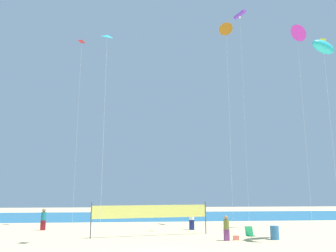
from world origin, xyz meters
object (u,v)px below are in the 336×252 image
kite_magenta_delta (297,34)px  beach_handbag (236,238)px  kite_orange_delta (226,30)px  trash_barrel (275,233)px  kite_violet_tube (240,16)px  beachgoer_olive_shirt (226,227)px  folding_beach_chair (250,233)px  kite_cyan_inflatable (323,47)px  beachgoer_white_shirt (192,218)px  kite_cyan_diamond (107,39)px  kite_red_diamond (82,44)px  beachgoer_teal_shirt (43,219)px  volleyball_net (151,213)px

kite_magenta_delta → beach_handbag: bearing=-145.8°
kite_magenta_delta → kite_orange_delta: size_ratio=1.07×
trash_barrel → kite_violet_tube: 22.92m
kite_magenta_delta → kite_violet_tube: bearing=142.6°
kite_violet_tube → kite_magenta_delta: 6.54m
beachgoer_olive_shirt → folding_beach_chair: size_ratio=1.80×
kite_cyan_inflatable → kite_violet_tube: size_ratio=0.64×
beachgoer_white_shirt → kite_orange_delta: 16.41m
kite_violet_tube → kite_orange_delta: bearing=-120.6°
folding_beach_chair → kite_cyan_diamond: (-9.55, -1.43, 12.50)m
beachgoer_olive_shirt → trash_barrel: (3.34, 0.16, -0.41)m
kite_cyan_diamond → kite_red_diamond: bearing=106.0°
trash_barrel → kite_red_diamond: size_ratio=0.05×
beachgoer_olive_shirt → trash_barrel: bearing=162.0°
kite_red_diamond → beachgoer_white_shirt: bearing=-22.4°
kite_cyan_diamond → kite_orange_delta: kite_orange_delta is taller
beachgoer_teal_shirt → trash_barrel: size_ratio=1.99×
beachgoer_teal_shirt → kite_red_diamond: kite_red_diamond is taller
kite_red_diamond → beachgoer_olive_shirt: bearing=-43.7°
beach_handbag → kite_cyan_inflatable: bearing=-10.4°
kite_magenta_delta → beachgoer_white_shirt: bearing=175.2°
folding_beach_chair → beach_handbag: 0.95m
kite_cyan_diamond → kite_red_diamond: kite_red_diamond is taller
kite_violet_tube → kite_red_diamond: kite_violet_tube is taller
folding_beach_chair → kite_cyan_diamond: bearing=148.8°
trash_barrel → volleyball_net: 8.64m
kite_cyan_inflatable → kite_orange_delta: size_ratio=0.80×
folding_beach_chair → volleyball_net: (-6.27, 3.09, 1.18)m
trash_barrel → kite_cyan_inflatable: 13.56m
folding_beach_chair → kite_magenta_delta: kite_magenta_delta is taller
beachgoer_white_shirt → kite_violet_tube: kite_violet_tube is taller
beachgoer_teal_shirt → kite_cyan_inflatable: kite_cyan_inflatable is taller
folding_beach_chair → kite_violet_tube: 23.20m
beachgoer_white_shirt → kite_cyan_diamond: bearing=-32.6°
beachgoer_white_shirt → folding_beach_chair: bearing=27.9°
kite_cyan_inflatable → kite_red_diamond: bearing=147.3°
volleyball_net → beachgoer_olive_shirt: bearing=-31.9°
beachgoer_olive_shirt → trash_barrel: 3.36m
folding_beach_chair → volleyball_net: bearing=114.1°
trash_barrel → kite_violet_tube: size_ratio=0.04×
kite_red_diamond → kite_orange_delta: 15.19m
kite_cyan_diamond → kite_red_diamond: (-3.64, 12.70, 5.26)m
beachgoer_olive_shirt → kite_red_diamond: kite_red_diamond is taller
beachgoer_olive_shirt → kite_magenta_delta: (9.16, 5.92, 17.07)m
kite_cyan_inflatable → kite_cyan_diamond: (-15.32, -0.51, -0.39)m
beachgoer_olive_shirt → volleyball_net: (-4.75, 2.96, 0.79)m
beachgoer_olive_shirt → volleyball_net: bearing=-52.6°
kite_cyan_inflatable → trash_barrel: bearing=163.0°
beachgoer_olive_shirt → kite_violet_tube: bearing=-138.0°
beachgoer_white_shirt → kite_red_diamond: kite_red_diamond is taller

